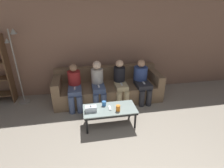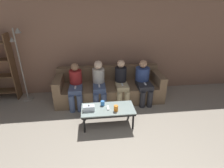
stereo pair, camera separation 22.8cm
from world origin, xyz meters
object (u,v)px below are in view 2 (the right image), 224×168
(seated_person_right_end, at_px, (143,80))
(seated_person_mid_left, at_px, (99,82))
(seated_person_left_end, at_px, (76,85))
(game_remote, at_px, (108,108))
(cup_near_left, at_px, (116,108))
(standing_lamp, at_px, (20,58))
(couch, at_px, (109,88))
(seated_person_mid_right, at_px, (121,81))
(coffee_table, at_px, (108,110))
(tissue_box, at_px, (89,108))
(cup_near_right, at_px, (103,103))

(seated_person_right_end, bearing_deg, seated_person_mid_left, -179.52)
(seated_person_left_end, bearing_deg, game_remote, -52.51)
(cup_near_left, relative_size, standing_lamp, 0.06)
(couch, bearing_deg, seated_person_left_end, -163.52)
(standing_lamp, height_order, seated_person_right_end, standing_lamp)
(game_remote, xyz_separation_m, seated_person_mid_right, (0.42, 0.90, 0.16))
(game_remote, distance_m, seated_person_mid_right, 1.01)
(coffee_table, xyz_separation_m, seated_person_mid_left, (-0.13, 0.90, 0.22))
(couch, xyz_separation_m, tissue_box, (-0.52, -1.15, 0.14))
(game_remote, xyz_separation_m, seated_person_right_end, (0.96, 0.91, 0.16))
(coffee_table, bearing_deg, seated_person_mid_left, 98.26)
(cup_near_left, height_order, standing_lamp, standing_lamp)
(cup_near_right, distance_m, game_remote, 0.17)
(standing_lamp, bearing_deg, game_remote, -33.36)
(tissue_box, bearing_deg, couch, 65.87)
(seated_person_mid_left, bearing_deg, seated_person_mid_right, 0.36)
(coffee_table, xyz_separation_m, standing_lamp, (-1.95, 1.28, 0.76))
(coffee_table, distance_m, seated_person_left_end, 1.13)
(tissue_box, xyz_separation_m, seated_person_right_end, (1.34, 0.93, 0.12))
(standing_lamp, relative_size, seated_person_mid_left, 1.70)
(standing_lamp, bearing_deg, cup_near_right, -31.81)
(game_remote, bearing_deg, couch, 82.75)
(standing_lamp, bearing_deg, couch, -4.29)
(coffee_table, height_order, seated_person_mid_left, seated_person_mid_left)
(cup_near_left, height_order, tissue_box, tissue_box)
(cup_near_left, relative_size, cup_near_right, 1.26)
(cup_near_right, distance_m, seated_person_mid_left, 0.78)
(tissue_box, height_order, standing_lamp, standing_lamp)
(seated_person_left_end, relative_size, seated_person_mid_left, 0.96)
(standing_lamp, distance_m, seated_person_mid_left, 1.94)
(tissue_box, height_order, seated_person_mid_right, seated_person_mid_right)
(couch, relative_size, cup_near_left, 22.82)
(coffee_table, relative_size, seated_person_left_end, 1.03)
(couch, height_order, seated_person_mid_right, seated_person_mid_right)
(seated_person_left_end, height_order, seated_person_right_end, seated_person_right_end)
(seated_person_mid_left, bearing_deg, seated_person_right_end, 0.48)
(cup_near_left, relative_size, seated_person_left_end, 0.11)
(coffee_table, distance_m, cup_near_left, 0.21)
(seated_person_left_end, distance_m, seated_person_mid_right, 1.10)
(couch, relative_size, seated_person_mid_right, 2.52)
(coffee_table, bearing_deg, seated_person_right_end, 43.25)
(coffee_table, relative_size, tissue_box, 4.74)
(tissue_box, bearing_deg, seated_person_right_end, 34.87)
(tissue_box, bearing_deg, game_remote, 3.65)
(couch, relative_size, seated_person_right_end, 2.57)
(cup_near_right, relative_size, game_remote, 0.62)
(tissue_box, relative_size, seated_person_right_end, 0.21)
(seated_person_left_end, bearing_deg, cup_near_right, -52.18)
(standing_lamp, xyz_separation_m, seated_person_mid_left, (1.82, -0.39, -0.55))
(couch, relative_size, seated_person_mid_left, 2.52)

